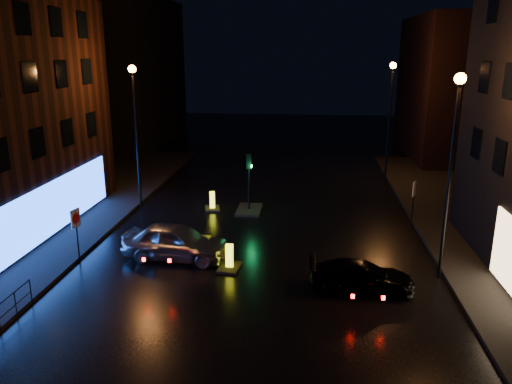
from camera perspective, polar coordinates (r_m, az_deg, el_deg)
ground at (r=16.82m, az=-2.45°, el=-17.21°), size 120.00×120.00×0.00m
building_far_left at (r=52.22m, az=-14.71°, el=13.05°), size 8.00×16.00×14.00m
building_far_right at (r=47.78m, az=22.03°, el=10.99°), size 8.00×14.00×12.00m
street_lamp_lfar at (r=29.86m, az=-13.65°, el=8.52°), size 0.44×0.44×8.37m
street_lamp_rnear at (r=21.01m, az=21.58°, el=4.87°), size 0.44×0.44×8.37m
street_lamp_rfar at (r=36.53m, az=15.10°, el=9.71°), size 0.44×0.44×8.37m
traffic_signal at (r=29.43m, az=-0.79°, el=-1.23°), size 1.40×2.40×3.45m
silver_hatchback at (r=23.01m, az=-9.18°, el=-5.62°), size 4.96×2.40×1.63m
dark_sedan at (r=20.35m, az=11.96°, el=-9.41°), size 4.14×1.69×1.20m
bollard_near at (r=21.93m, az=-3.05°, el=-8.15°), size 1.02×1.39×1.13m
bollard_far at (r=29.86m, az=-5.01°, el=-1.56°), size 1.12×1.43×1.11m
road_sign_left at (r=23.34m, az=-19.89°, el=-3.34°), size 0.17×0.60×2.49m
road_sign_right at (r=28.11m, az=17.58°, el=-0.05°), size 0.27×0.56×2.41m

